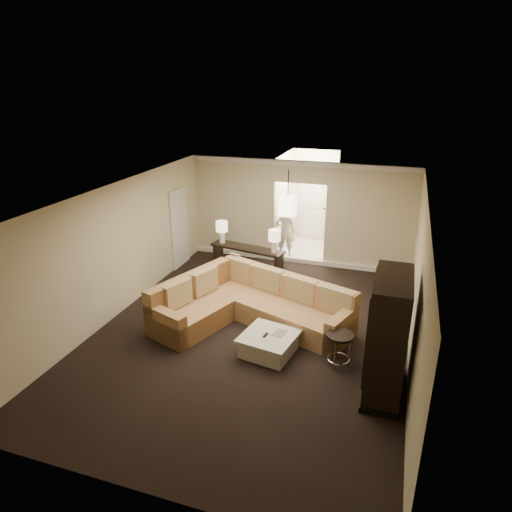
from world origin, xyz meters
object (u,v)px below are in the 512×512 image
(console_table, at_px, (248,259))
(armoire, at_px, (387,338))
(person, at_px, (285,229))
(sectional_sofa, at_px, (249,305))
(coffee_table, at_px, (269,344))
(drink_table, at_px, (340,343))

(console_table, relative_size, armoire, 1.00)
(console_table, bearing_deg, armoire, -35.64)
(armoire, bearing_deg, console_table, 134.25)
(person, bearing_deg, armoire, 113.40)
(sectional_sofa, relative_size, coffee_table, 3.64)
(person, bearing_deg, console_table, 63.71)
(sectional_sofa, xyz_separation_m, coffee_table, (0.73, -0.97, -0.20))
(sectional_sofa, bearing_deg, armoire, -6.85)
(coffee_table, bearing_deg, armoire, -11.91)
(console_table, distance_m, person, 1.73)
(armoire, bearing_deg, sectional_sofa, 153.34)
(console_table, bearing_deg, coffee_table, -54.48)
(drink_table, height_order, person, person)
(sectional_sofa, height_order, coffee_table, sectional_sofa)
(sectional_sofa, bearing_deg, person, 113.51)
(console_table, bearing_deg, sectional_sofa, -60.20)
(sectional_sofa, distance_m, console_table, 2.46)
(armoire, bearing_deg, person, 119.82)
(console_table, xyz_separation_m, drink_table, (2.84, -3.23, -0.01))
(armoire, relative_size, person, 1.22)
(coffee_table, distance_m, person, 5.01)
(sectional_sofa, xyz_separation_m, armoire, (2.79, -1.40, 0.57))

